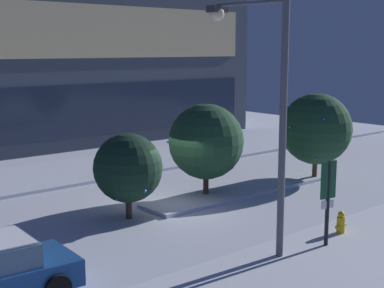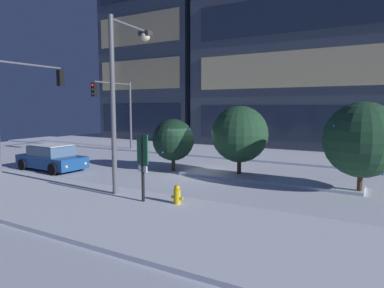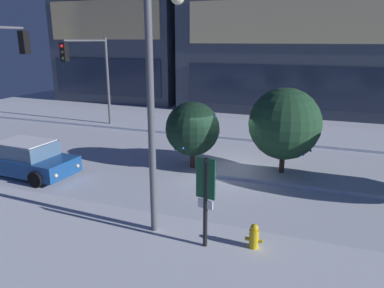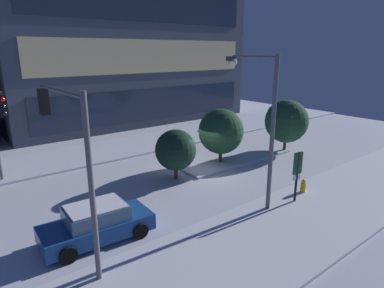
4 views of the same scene
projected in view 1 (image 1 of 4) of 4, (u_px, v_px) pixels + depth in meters
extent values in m
plane|color=silver|center=(161.00, 210.00, 20.65)|extent=(52.00, 52.00, 0.00)
cube|color=silver|center=(337.00, 271.00, 14.82)|extent=(52.00, 5.20, 0.14)
cube|color=silver|center=(63.00, 173.00, 26.47)|extent=(52.00, 5.20, 0.14)
cube|color=silver|center=(240.00, 191.00, 23.06)|extent=(9.00, 1.80, 0.14)
cube|color=#232D42|center=(97.00, 110.00, 32.97)|extent=(22.69, 0.10, 3.05)
cube|color=#F9E09E|center=(94.00, 31.00, 32.20)|extent=(22.69, 0.10, 3.05)
sphere|color=#F9E5B2|center=(59.00, 255.00, 14.78)|extent=(0.16, 0.16, 0.16)
sphere|color=#F9E5B2|center=(81.00, 270.00, 13.79)|extent=(0.16, 0.16, 0.16)
cylinder|color=black|center=(28.00, 264.00, 14.59)|extent=(0.67, 0.26, 0.66)
cylinder|color=black|center=(57.00, 288.00, 13.13)|extent=(0.67, 0.26, 0.66)
cylinder|color=#565960|center=(283.00, 133.00, 15.13)|extent=(0.20, 0.20, 7.27)
cylinder|color=#565960|center=(250.00, 3.00, 15.40)|extent=(0.29, 2.46, 0.10)
cube|color=#333338|center=(217.00, 9.00, 16.28)|extent=(0.56, 0.36, 0.20)
sphere|color=#F9E5B2|center=(217.00, 14.00, 16.30)|extent=(0.44, 0.44, 0.44)
cylinder|color=gold|center=(341.00, 227.00, 17.62)|extent=(0.26, 0.26, 0.66)
sphere|color=gold|center=(341.00, 215.00, 17.55)|extent=(0.22, 0.22, 0.22)
cylinder|color=gold|center=(337.00, 227.00, 17.50)|extent=(0.12, 0.10, 0.10)
cylinder|color=gold|center=(344.00, 225.00, 17.73)|extent=(0.12, 0.10, 0.10)
cylinder|color=black|center=(327.00, 206.00, 16.35)|extent=(0.12, 0.12, 2.68)
cube|color=#144C2D|center=(328.00, 180.00, 16.22)|extent=(0.55, 0.15, 1.11)
cube|color=white|center=(327.00, 204.00, 16.34)|extent=(0.44, 0.12, 0.24)
cylinder|color=#473323|center=(129.00, 207.00, 19.56)|extent=(0.22, 0.22, 0.78)
sphere|color=black|center=(128.00, 168.00, 19.32)|extent=(2.41, 2.41, 2.41)
sphere|color=blue|center=(111.00, 167.00, 20.29)|extent=(0.10, 0.10, 0.10)
sphere|color=blue|center=(145.00, 191.00, 18.61)|extent=(0.10, 0.10, 0.10)
sphere|color=blue|center=(144.00, 167.00, 20.46)|extent=(0.10, 0.10, 0.10)
sphere|color=blue|center=(117.00, 200.00, 18.79)|extent=(0.10, 0.10, 0.10)
sphere|color=blue|center=(152.00, 147.00, 19.92)|extent=(0.10, 0.10, 0.10)
cylinder|color=#473323|center=(315.00, 169.00, 25.36)|extent=(0.22, 0.22, 0.97)
sphere|color=#1E4228|center=(316.00, 129.00, 25.05)|extent=(3.19, 3.19, 3.19)
sphere|color=blue|center=(290.00, 127.00, 24.16)|extent=(0.10, 0.10, 0.10)
sphere|color=blue|center=(316.00, 159.00, 24.16)|extent=(0.10, 0.10, 0.10)
sphere|color=blue|center=(284.00, 117.00, 25.76)|extent=(0.10, 0.10, 0.10)
sphere|color=blue|center=(288.00, 107.00, 25.39)|extent=(0.10, 0.10, 0.10)
sphere|color=blue|center=(324.00, 119.00, 23.48)|extent=(0.10, 0.10, 0.10)
sphere|color=blue|center=(329.00, 157.00, 25.69)|extent=(0.10, 0.10, 0.10)
sphere|color=blue|center=(287.00, 148.00, 25.68)|extent=(0.10, 0.10, 0.10)
sphere|color=blue|center=(291.00, 150.00, 25.90)|extent=(0.10, 0.10, 0.10)
cylinder|color=#473323|center=(206.00, 185.00, 22.32)|extent=(0.22, 0.22, 1.00)
sphere|color=#1E4228|center=(206.00, 141.00, 22.02)|extent=(2.99, 2.99, 2.99)
sphere|color=blue|center=(187.00, 113.00, 22.59)|extent=(0.10, 0.10, 0.10)
sphere|color=blue|center=(230.00, 163.00, 22.73)|extent=(0.10, 0.10, 0.10)
sphere|color=blue|center=(233.00, 167.00, 22.29)|extent=(0.10, 0.10, 0.10)
sphere|color=blue|center=(205.00, 139.00, 23.53)|extent=(0.10, 0.10, 0.10)
sphere|color=blue|center=(168.00, 142.00, 21.99)|extent=(0.10, 0.10, 0.10)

